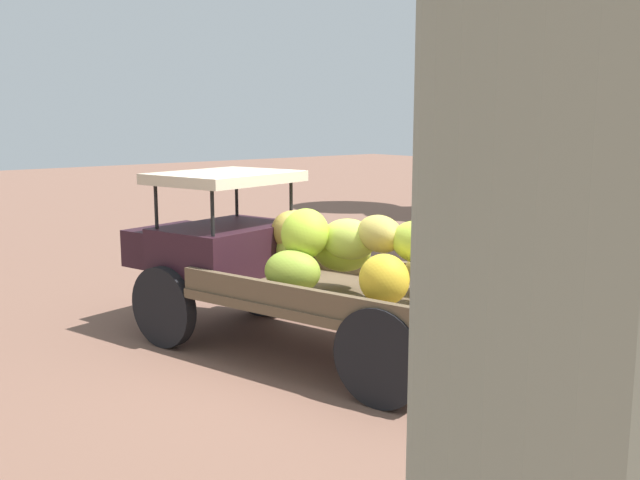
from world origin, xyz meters
TOP-DOWN VIEW (x-y plane):
  - ground_plane at (0.00, 0.00)m, footprint 60.00×60.00m
  - truck at (0.20, 0.08)m, footprint 4.65×2.57m
  - farmer at (-1.31, -1.76)m, footprint 0.52×0.48m
  - wooden_crate at (-2.33, -0.52)m, footprint 0.66×0.66m
  - loose_banana_bunch at (0.06, -1.97)m, footprint 0.55×0.63m

SIDE VIEW (x-z plane):
  - ground_plane at x=0.00m, z-range 0.00..0.00m
  - loose_banana_bunch at x=0.06m, z-range 0.00..0.37m
  - wooden_crate at x=-2.33m, z-range 0.00..0.37m
  - truck at x=0.20m, z-range 0.01..1.90m
  - farmer at x=-1.31m, z-range 0.13..1.93m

